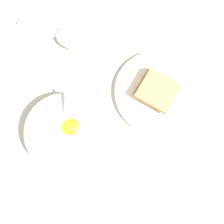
{
  "coord_description": "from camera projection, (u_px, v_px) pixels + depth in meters",
  "views": [
    {
      "loc": [
        -0.17,
        0.08,
        0.72
      ],
      "look_at": [
        -0.07,
        0.02,
        0.02
      ],
      "focal_mm": 50.0,
      "sensor_mm": 36.0,
      "label": 1
    }
  ],
  "objects": [
    {
      "name": "ground_plane",
      "position": [
        106.0,
        85.0,
        0.74
      ],
      "size": [
        3.0,
        3.0,
        0.0
      ],
      "primitive_type": "plane",
      "color": "beige"
    },
    {
      "name": "toast_sandwich",
      "position": [
        157.0,
        90.0,
        0.7
      ],
      "size": [
        0.11,
        0.11,
        0.04
      ],
      "color": "tan",
      "rests_on": "toast_plate"
    },
    {
      "name": "egg_bowl",
      "position": [
        65.0,
        133.0,
        0.7
      ],
      "size": [
        0.17,
        0.17,
        0.07
      ],
      "color": "white",
      "rests_on": "ground_plane"
    },
    {
      "name": "toast_plate",
      "position": [
        157.0,
        92.0,
        0.73
      ],
      "size": [
        0.2,
        0.2,
        0.02
      ],
      "color": "white",
      "rests_on": "ground_plane"
    },
    {
      "name": "soup_spoon",
      "position": [
        65.0,
        36.0,
        0.75
      ],
      "size": [
        0.16,
        0.14,
        0.03
      ],
      "color": "white",
      "rests_on": "ground_plane"
    }
  ]
}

